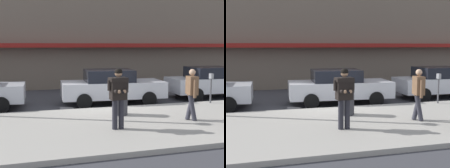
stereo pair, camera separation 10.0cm
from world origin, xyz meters
The scene contains 10 objects.
ground_plane centered at (0.00, 0.00, 0.00)m, with size 80.00×80.00×0.00m, color #3D3D42.
sidewalk centered at (1.00, -2.85, 0.07)m, with size 32.00×5.30×0.14m, color #A8A399.
curb_paint_line centered at (1.00, 0.05, 0.00)m, with size 28.00×0.12×0.01m, color silver.
storefront_facade centered at (1.00, 8.49, 5.10)m, with size 28.00×4.70×10.22m.
parked_sedan_mid centered at (0.67, 1.08, 0.79)m, with size 4.61×2.16×1.54m.
parked_sedan_far centered at (5.98, 1.38, 0.79)m, with size 4.53×1.99×1.54m.
man_texting_on_phone centered at (-0.49, -3.51, 1.25)m, with size 0.65×0.60×1.81m.
pedestrian_dark_coat centered at (2.15, -3.14, 1.11)m, with size 0.37×0.60×1.70m.
parking_meter centered at (4.59, -0.60, 0.97)m, with size 0.12×0.18×1.27m.
trash_bin centered at (0.16, -1.69, 0.63)m, with size 0.55×0.55×0.98m.
Camera 2 is at (-3.11, -12.09, 2.59)m, focal length 50.00 mm.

